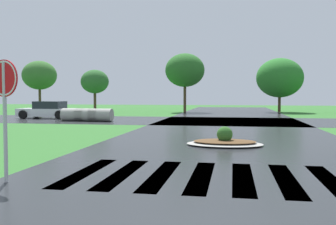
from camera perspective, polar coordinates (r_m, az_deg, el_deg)
name	(u,v)px	position (r m, az deg, el deg)	size (l,w,h in m)	color
asphalt_roadway	(227,143)	(14.23, 8.86, -4.58)	(9.45, 80.00, 0.01)	#232628
asphalt_cross_road	(230,121)	(25.81, 9.31, -1.30)	(90.00, 8.51, 0.01)	#232628
crosswalk_stripes	(222,177)	(8.45, 8.16, -9.64)	(6.75, 3.34, 0.01)	white
stop_sign	(4,91)	(8.37, -23.54, 2.94)	(0.73, 0.26, 2.52)	#B2B5BA
median_island	(225,142)	(13.53, 8.58, -4.37)	(2.70, 1.77, 0.68)	#9E9B93
car_dark_suv	(48,110)	(30.01, -17.72, 0.32)	(4.27, 2.14, 1.29)	silver
drainage_pipe_stack	(87,115)	(26.00, -12.17, -0.35)	(3.58, 1.02, 0.87)	#9E9B93
background_treeline	(206,75)	(38.76, 5.82, 5.61)	(37.12, 6.01, 5.97)	#4C3823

